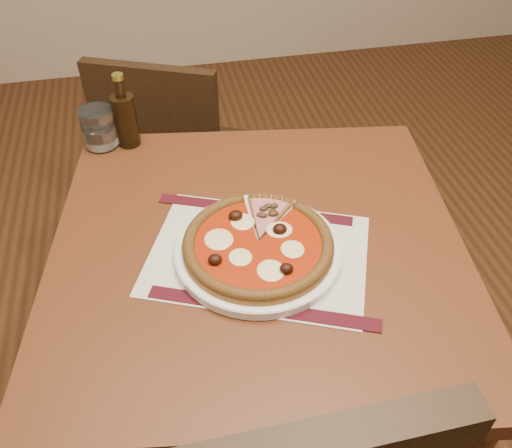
# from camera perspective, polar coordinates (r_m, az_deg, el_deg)

# --- Properties ---
(table) EXTENTS (0.91, 0.91, 0.75)m
(table) POSITION_cam_1_polar(r_m,az_deg,el_deg) (1.13, 0.21, -5.61)
(table) COLOR brown
(table) RESTS_ON ground
(chair_far) EXTENTS (0.51, 0.51, 0.82)m
(chair_far) POSITION_cam_1_polar(r_m,az_deg,el_deg) (1.80, -8.92, 7.37)
(chair_far) COLOR black
(chair_far) RESTS_ON ground
(placemat) EXTENTS (0.49, 0.43, 0.00)m
(placemat) POSITION_cam_1_polar(r_m,az_deg,el_deg) (1.03, 0.22, -3.24)
(placemat) COLOR beige
(placemat) RESTS_ON table
(plate) EXTENTS (0.32, 0.32, 0.02)m
(plate) POSITION_cam_1_polar(r_m,az_deg,el_deg) (1.02, 0.22, -2.85)
(plate) COLOR white
(plate) RESTS_ON placemat
(pizza) EXTENTS (0.28, 0.28, 0.04)m
(pizza) POSITION_cam_1_polar(r_m,az_deg,el_deg) (1.01, 0.22, -2.07)
(pizza) COLOR #A46A27
(pizza) RESTS_ON plate
(ham_slice) EXTENTS (0.09, 0.14, 0.02)m
(ham_slice) POSITION_cam_1_polar(r_m,az_deg,el_deg) (1.07, 1.95, 1.07)
(ham_slice) COLOR #A46A27
(ham_slice) RESTS_ON plate
(water_glass) EXTENTS (0.08, 0.08, 0.10)m
(water_glass) POSITION_cam_1_polar(r_m,az_deg,el_deg) (1.34, -16.23, 9.67)
(water_glass) COLOR white
(water_glass) RESTS_ON table
(bottle) EXTENTS (0.05, 0.05, 0.18)m
(bottle) POSITION_cam_1_polar(r_m,az_deg,el_deg) (1.32, -13.60, 10.82)
(bottle) COLOR black
(bottle) RESTS_ON table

